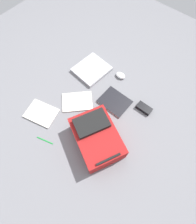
# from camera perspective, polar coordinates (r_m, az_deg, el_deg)

# --- Properties ---
(ground_plane) EXTENTS (3.33, 3.33, 0.00)m
(ground_plane) POSITION_cam_1_polar(r_m,az_deg,el_deg) (1.53, -1.46, 0.12)
(ground_plane) COLOR slate
(backpack) EXTENTS (0.44, 0.50, 0.20)m
(backpack) POSITION_cam_1_polar(r_m,az_deg,el_deg) (1.35, -0.48, -8.21)
(backpack) COLOR maroon
(backpack) RESTS_ON ground_plane
(laptop) EXTENTS (0.33, 0.31, 0.03)m
(laptop) POSITION_cam_1_polar(r_m,az_deg,el_deg) (1.76, -2.07, 13.53)
(laptop) COLOR #929296
(laptop) RESTS_ON ground_plane
(book_comic) EXTENTS (0.32, 0.32, 0.01)m
(book_comic) POSITION_cam_1_polar(r_m,az_deg,el_deg) (1.58, -6.66, 3.34)
(book_comic) COLOR silver
(book_comic) RESTS_ON ground_plane
(book_red) EXTENTS (0.21, 0.26, 0.02)m
(book_red) POSITION_cam_1_polar(r_m,az_deg,el_deg) (1.57, 5.39, 3.34)
(book_red) COLOR silver
(book_red) RESTS_ON ground_plane
(book_blue) EXTENTS (0.25, 0.30, 0.02)m
(book_blue) POSITION_cam_1_polar(r_m,az_deg,el_deg) (1.59, -17.73, -0.39)
(book_blue) COLOR silver
(book_blue) RESTS_ON ground_plane
(computer_mouse) EXTENTS (0.07, 0.10, 0.04)m
(computer_mouse) POSITION_cam_1_polar(r_m,az_deg,el_deg) (1.72, 7.24, 11.57)
(computer_mouse) COLOR silver
(computer_mouse) RESTS_ON ground_plane
(power_brick) EXTENTS (0.07, 0.13, 0.04)m
(power_brick) POSITION_cam_1_polar(r_m,az_deg,el_deg) (1.58, 14.60, 1.17)
(power_brick) COLOR black
(power_brick) RESTS_ON ground_plane
(pen_black) EXTENTS (0.05, 0.14, 0.01)m
(pen_black) POSITION_cam_1_polar(r_m,az_deg,el_deg) (1.49, -16.73, -8.72)
(pen_black) COLOR #198C33
(pen_black) RESTS_ON ground_plane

